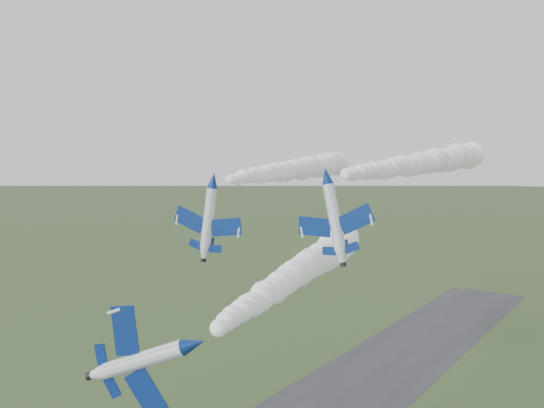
{
  "coord_description": "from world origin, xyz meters",
  "views": [
    {
      "loc": [
        50.86,
        -52.64,
        46.09
      ],
      "look_at": [
        6.32,
        14.94,
        39.92
      ],
      "focal_mm": 40.0,
      "sensor_mm": 36.0,
      "label": 1
    }
  ],
  "objects": [
    {
      "name": "jet_lead",
      "position": [
        15.54,
        -11.89,
        29.3
      ],
      "size": [
        5.37,
        13.1,
        10.26
      ],
      "rotation": [
        0.0,
        1.21,
        0.27
      ],
      "color": "silver"
    },
    {
      "name": "jet_pair_left",
      "position": [
        -7.39,
        19.36,
        42.71
      ],
      "size": [
        11.75,
        13.98,
        3.67
      ],
      "rotation": [
        0.0,
        0.14,
        0.18
      ],
      "color": "silver"
    },
    {
      "name": "smoke_trail_jet_pair_right",
      "position": [
        12.48,
        55.35,
        45.18
      ],
      "size": [
        6.51,
        63.84,
        5.5
      ],
      "primitive_type": null,
      "rotation": [
        0.0,
        0.0,
        0.02
      ],
      "color": "white"
    },
    {
      "name": "smoke_trail_jet_pair_left",
      "position": [
        -15.65,
        57.76,
        43.64
      ],
      "size": [
        18.69,
        71.78,
        5.83
      ],
      "primitive_type": null,
      "rotation": [
        0.0,
        0.0,
        0.18
      ],
      "color": "white"
    },
    {
      "name": "jet_pair_right",
      "position": [
        11.71,
        20.11,
        43.7
      ],
      "size": [
        11.13,
        13.7,
        3.98
      ],
      "rotation": [
        0.0,
        -0.22,
        0.02
      ],
      "color": "silver"
    },
    {
      "name": "smoke_trail_jet_lead",
      "position": [
        8.39,
        18.84,
        30.39
      ],
      "size": [
        20.59,
        56.12,
        5.46
      ],
      "primitive_type": null,
      "rotation": [
        0.0,
        0.0,
        0.27
      ],
      "color": "white"
    }
  ]
}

